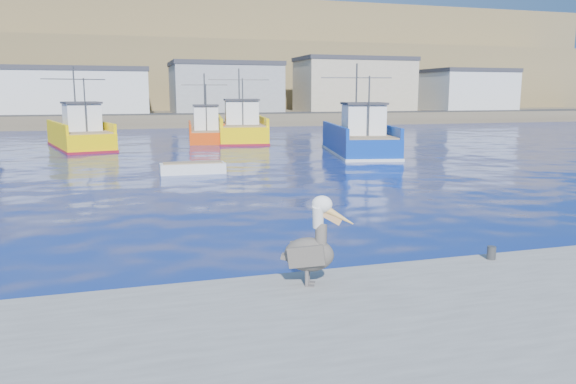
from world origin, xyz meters
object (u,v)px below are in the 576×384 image
object	(u,v)px
trawler_yellow_a	(80,135)
trawler_blue	(359,139)
pelican	(312,247)
skiff_far	(384,135)
boat_orange	(206,130)
skiff_mid	(193,169)
trawler_yellow_b	(241,129)

from	to	relation	value
trawler_yellow_a	trawler_blue	size ratio (longest dim) A/B	0.99
trawler_yellow_a	pelican	xyz separation A→B (m)	(6.40, -36.94, 0.26)
trawler_yellow_a	skiff_far	size ratio (longest dim) A/B	2.80
boat_orange	skiff_far	bearing A→B (deg)	-0.78
skiff_mid	skiff_far	size ratio (longest dim) A/B	0.86
pelican	trawler_yellow_a	bearing A→B (deg)	99.83
trawler_yellow_b	skiff_far	size ratio (longest dim) A/B	3.07
boat_orange	skiff_far	size ratio (longest dim) A/B	2.03
boat_orange	pelican	world-z (taller)	boat_orange
skiff_mid	pelican	size ratio (longest dim) A/B	1.93
skiff_mid	trawler_blue	bearing A→B (deg)	28.21
trawler_yellow_a	skiff_far	xyz separation A→B (m)	(27.77, 2.92, -0.73)
boat_orange	skiff_mid	xyz separation A→B (m)	(-3.74, -20.11, -0.77)
trawler_blue	boat_orange	xyz separation A→B (m)	(-8.92, 13.32, -0.00)
boat_orange	skiff_mid	bearing A→B (deg)	-100.53
boat_orange	trawler_blue	bearing A→B (deg)	-56.18
boat_orange	pelican	distance (m)	40.29
skiff_far	trawler_yellow_a	bearing A→B (deg)	-174.00
skiff_mid	skiff_far	world-z (taller)	skiff_far
trawler_blue	pelican	bearing A→B (deg)	-115.68
trawler_yellow_b	boat_orange	size ratio (longest dim) A/B	1.51
trawler_yellow_a	boat_orange	bearing A→B (deg)	16.95
trawler_yellow_b	boat_orange	distance (m)	3.20
boat_orange	skiff_mid	size ratio (longest dim) A/B	2.35
trawler_blue	boat_orange	size ratio (longest dim) A/B	1.39
skiff_mid	skiff_far	distance (m)	29.03
skiff_far	pelican	bearing A→B (deg)	-118.20
trawler_yellow_a	skiff_mid	bearing A→B (deg)	-68.69
skiff_far	trawler_yellow_b	bearing A→B (deg)	178.40
trawler_yellow_a	trawler_yellow_b	xyz separation A→B (m)	(13.55, 3.32, 0.06)
trawler_yellow_b	skiff_mid	xyz separation A→B (m)	(-6.94, -20.27, -0.83)
trawler_yellow_a	trawler_yellow_b	bearing A→B (deg)	13.74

